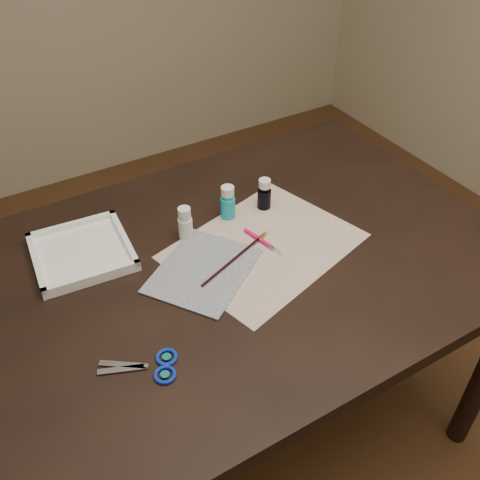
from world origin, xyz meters
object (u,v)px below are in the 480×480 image
paper (264,246)px  paint_bottle_navy (264,194)px  palette_tray (82,252)px  scissors (138,369)px  paint_bottle_white (185,223)px  canvas (203,270)px  paint_bottle_cyan (228,202)px

paper → paint_bottle_navy: bearing=57.6°
palette_tray → paper: bearing=-26.0°
palette_tray → paint_bottle_navy: bearing=-6.7°
palette_tray → scissors: bearing=-92.0°
paint_bottle_white → paint_bottle_navy: bearing=1.4°
paint_bottle_white → paper: bearing=-41.3°
paper → paint_bottle_navy: (0.09, 0.14, 0.04)m
paint_bottle_navy → scissors: bearing=-146.7°
canvas → paint_bottle_cyan: (0.15, 0.15, 0.04)m
paint_bottle_cyan → scissors: size_ratio=0.55×
paint_bottle_cyan → palette_tray: bearing=173.4°
canvas → palette_tray: palette_tray is taller
paper → canvas: bearing=-178.6°
canvas → paint_bottle_white: (0.02, 0.14, 0.04)m
paint_bottle_white → paint_bottle_cyan: 0.13m
scissors → palette_tray: size_ratio=0.76×
paint_bottle_white → palette_tray: size_ratio=0.39×
scissors → paint_bottle_cyan: bearing=-117.3°
canvas → palette_tray: bearing=138.8°
paper → canvas: canvas is taller
paper → paint_bottle_white: 0.20m
paint_bottle_navy → palette_tray: 0.49m
paint_bottle_navy → paint_bottle_white: bearing=-178.6°
paint_bottle_cyan → paint_bottle_navy: (0.10, -0.01, -0.00)m
scissors → paint_bottle_navy: bearing=-124.8°
paper → paint_bottle_navy: paint_bottle_navy is taller
paper → canvas: (-0.17, -0.00, 0.00)m
canvas → palette_tray: 0.30m
paint_bottle_navy → scissors: (-0.50, -0.33, -0.04)m
paint_bottle_white → palette_tray: (-0.25, 0.06, -0.03)m
canvas → paint_bottle_navy: size_ratio=2.84×
paint_bottle_white → paint_bottle_navy: 0.24m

